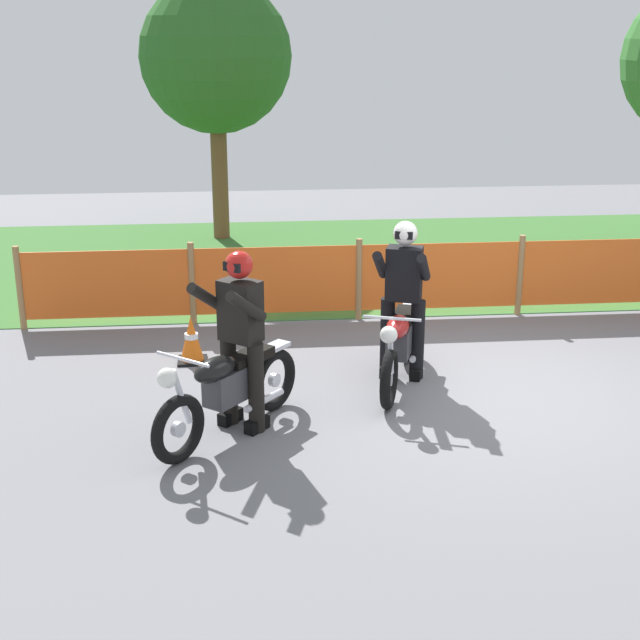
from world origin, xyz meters
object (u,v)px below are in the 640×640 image
motorcycle_trailing (400,344)px  traffic_cone (191,340)px  rider_trailing (404,291)px  motorcycle_lead (228,389)px  rider_lead (240,335)px

motorcycle_trailing → traffic_cone: 2.34m
rider_trailing → traffic_cone: bearing=-87.2°
motorcycle_lead → rider_lead: (0.12, 0.15, 0.47)m
motorcycle_lead → motorcycle_trailing: 2.06m
motorcycle_trailing → traffic_cone: size_ratio=3.50×
motorcycle_trailing → traffic_cone: (-2.18, 0.84, -0.18)m
motorcycle_lead → traffic_cone: motorcycle_lead is taller
motorcycle_trailing → rider_trailing: (0.07, 0.20, 0.51)m
rider_lead → rider_trailing: same height
motorcycle_lead → traffic_cone: bearing=-127.8°
motorcycle_lead → rider_lead: rider_lead is taller
rider_trailing → rider_lead: bearing=-37.9°
rider_lead → motorcycle_lead: bearing=0.6°
rider_lead → traffic_cone: rider_lead is taller
motorcycle_lead → rider_trailing: bearing=164.7°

